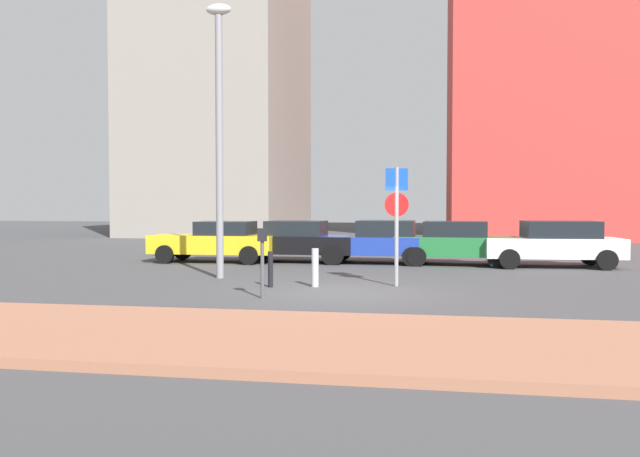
# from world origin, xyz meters

# --- Properties ---
(ground_plane) EXTENTS (120.00, 120.00, 0.00)m
(ground_plane) POSITION_xyz_m (0.00, 0.00, 0.00)
(ground_plane) COLOR #424244
(sidewalk_brick) EXTENTS (40.00, 4.02, 0.14)m
(sidewalk_brick) POSITION_xyz_m (0.00, -5.61, 0.07)
(sidewalk_brick) COLOR #9E664C
(sidewalk_brick) RESTS_ON ground
(parked_car_yellow) EXTENTS (4.44, 1.94, 1.45)m
(parked_car_yellow) POSITION_xyz_m (-5.55, 7.04, 0.75)
(parked_car_yellow) COLOR gold
(parked_car_yellow) RESTS_ON ground
(parked_car_black) EXTENTS (4.20, 2.10, 1.47)m
(parked_car_black) POSITION_xyz_m (-2.77, 7.60, 0.76)
(parked_car_black) COLOR black
(parked_car_black) RESTS_ON ground
(parked_car_blue) EXTENTS (4.06, 2.10, 1.49)m
(parked_car_blue) POSITION_xyz_m (0.20, 7.59, 0.77)
(parked_car_blue) COLOR #1E389E
(parked_car_blue) RESTS_ON ground
(parked_car_green) EXTENTS (4.10, 2.14, 1.48)m
(parked_car_green) POSITION_xyz_m (2.76, 7.44, 0.78)
(parked_car_green) COLOR #237238
(parked_car_green) RESTS_ON ground
(parked_car_white) EXTENTS (4.41, 2.16, 1.51)m
(parked_car_white) POSITION_xyz_m (5.90, 7.21, 0.79)
(parked_car_white) COLOR white
(parked_car_white) RESTS_ON ground
(parking_sign_post) EXTENTS (0.60, 0.14, 2.96)m
(parking_sign_post) POSITION_xyz_m (1.13, 1.35, 1.87)
(parking_sign_post) COLOR gray
(parking_sign_post) RESTS_ON ground
(parking_meter) EXTENTS (0.18, 0.14, 1.52)m
(parking_meter) POSITION_xyz_m (-1.61, -1.27, 0.98)
(parking_meter) COLOR #4C4C51
(parking_meter) RESTS_ON ground
(street_lamp) EXTENTS (0.70, 0.36, 7.51)m
(street_lamp) POSITION_xyz_m (-3.78, 2.27, 4.39)
(street_lamp) COLOR gray
(street_lamp) RESTS_ON ground
(traffic_bollard_near) EXTENTS (0.13, 0.13, 0.89)m
(traffic_bollard_near) POSITION_xyz_m (-1.91, 0.59, 0.44)
(traffic_bollard_near) COLOR black
(traffic_bollard_near) RESTS_ON ground
(traffic_bollard_mid) EXTENTS (0.17, 0.17, 0.95)m
(traffic_bollard_mid) POSITION_xyz_m (-0.84, 0.87, 0.48)
(traffic_bollard_mid) COLOR #B7B7BC
(traffic_bollard_mid) RESTS_ON ground
(building_colorful_midrise) EXTENTS (14.07, 16.38, 29.95)m
(building_colorful_midrise) POSITION_xyz_m (10.05, 30.13, 14.98)
(building_colorful_midrise) COLOR #BF3833
(building_colorful_midrise) RESTS_ON ground
(building_under_construction) EXTENTS (10.11, 13.19, 20.04)m
(building_under_construction) POSITION_xyz_m (-12.61, 28.50, 10.02)
(building_under_construction) COLOR gray
(building_under_construction) RESTS_ON ground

